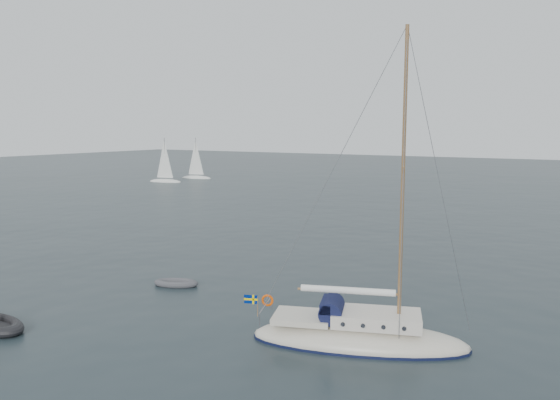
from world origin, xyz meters
The scene contains 5 objects.
ground centered at (0.00, 0.00, 0.00)m, with size 300.00×300.00×0.00m, color black.
sailboat centered at (3.99, -2.34, 1.03)m, with size 9.52×2.85×13.55m.
dinghy centered at (-8.37, 0.28, 0.16)m, with size 2.60×1.17×0.37m.
distant_yacht_a centered at (-50.61, 45.49, 3.37)m, with size 5.95×3.18×7.89m.
distant_yacht_c centered at (-50.39, 53.32, 3.30)m, with size 5.83×3.11×7.72m.
Camera 1 is at (12.31, -22.85, 9.02)m, focal length 35.00 mm.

